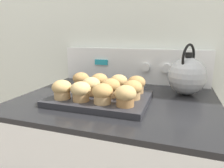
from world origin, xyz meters
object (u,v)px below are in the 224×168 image
at_px(muffin_r0_c0, 62,89).
at_px(muffin_r1_c3, 132,89).
at_px(muffin_r0_c2, 102,93).
at_px(muffin_r2_c0, 81,80).
at_px(muffin_r1_c2, 111,87).
at_px(tea_kettle, 187,75).
at_px(muffin_r2_c1, 99,81).
at_px(muffin_r2_c3, 136,84).
at_px(muffin_r2_c2, 118,83).
at_px(muffin_r0_c3, 125,96).
at_px(muffin_pan, 101,98).
at_px(muffin_r0_c1, 81,91).
at_px(muffin_r1_c1, 91,86).

xyz_separation_m(muffin_r0_c0, muffin_r1_c3, (0.25, 0.08, 0.00)).
relative_size(muffin_r0_c2, muffin_r2_c0, 1.00).
relative_size(muffin_r1_c2, tea_kettle, 0.33).
bearing_deg(muffin_r2_c1, muffin_r2_c3, -0.13).
bearing_deg(tea_kettle, muffin_r2_c3, -147.96).
bearing_deg(muffin_r2_c2, muffin_r0_c3, -65.19).
bearing_deg(muffin_r2_c1, muffin_pan, -64.96).
distance_m(muffin_pan, muffin_r0_c2, 0.10).
relative_size(muffin_r2_c1, tea_kettle, 0.33).
relative_size(muffin_r0_c1, muffin_r1_c1, 1.00).
relative_size(muffin_r0_c0, tea_kettle, 0.33).
relative_size(muffin_r1_c2, muffin_r1_c3, 1.00).
xyz_separation_m(muffin_r0_c0, muffin_r2_c1, (0.08, 0.16, 0.00)).
height_order(muffin_pan, muffin_r0_c1, muffin_r0_c1).
height_order(muffin_r0_c1, muffin_r0_c2, same).
bearing_deg(muffin_r2_c3, muffin_r0_c0, -146.00).
height_order(muffin_r1_c3, muffin_r2_c1, same).
bearing_deg(muffin_r2_c2, muffin_r1_c3, -46.16).
bearing_deg(tea_kettle, muffin_pan, -147.18).
distance_m(muffin_r2_c2, muffin_r2_c3, 0.08).
bearing_deg(muffin_r2_c2, muffin_r0_c0, -134.64).
distance_m(muffin_r0_c0, muffin_r1_c2, 0.18).
relative_size(muffin_r0_c0, muffin_r2_c0, 1.00).
bearing_deg(muffin_pan, muffin_r0_c0, -146.01).
bearing_deg(muffin_r1_c2, muffin_r0_c1, -135.07).
height_order(muffin_r2_c1, tea_kettle, tea_kettle).
bearing_deg(muffin_r0_c3, muffin_r0_c2, 179.91).
distance_m(muffin_r0_c3, muffin_r1_c1, 0.18).
distance_m(muffin_r2_c0, tea_kettle, 0.46).
distance_m(muffin_r1_c3, muffin_r2_c3, 0.08).
relative_size(muffin_r2_c0, muffin_r2_c3, 1.00).
bearing_deg(muffin_r1_c2, muffin_r2_c2, 88.39).
distance_m(muffin_pan, muffin_r2_c2, 0.11).
bearing_deg(muffin_r0_c1, muffin_r2_c0, 116.89).
bearing_deg(muffin_pan, muffin_r2_c0, 147.65).
xyz_separation_m(muffin_r0_c1, muffin_r2_c3, (0.17, 0.16, 0.00)).
relative_size(muffin_r0_c1, muffin_r1_c2, 1.00).
height_order(muffin_r0_c3, muffin_r1_c3, same).
xyz_separation_m(muffin_r2_c2, muffin_r2_c3, (0.08, -0.00, 0.00)).
relative_size(muffin_r1_c3, tea_kettle, 0.33).
xyz_separation_m(muffin_r1_c1, muffin_r2_c0, (-0.08, 0.08, 0.00)).
relative_size(muffin_pan, muffin_r0_c1, 5.11).
relative_size(muffin_r0_c2, muffin_r2_c2, 1.00).
xyz_separation_m(muffin_r2_c1, muffin_r2_c3, (0.16, -0.00, 0.00)).
xyz_separation_m(muffin_r1_c1, muffin_r1_c3, (0.17, -0.00, 0.00)).
bearing_deg(muffin_r2_c1, muffin_r0_c3, -46.19).
xyz_separation_m(muffin_r1_c3, muffin_r2_c1, (-0.16, 0.08, 0.00)).
height_order(muffin_r1_c1, muffin_r2_c3, same).
xyz_separation_m(muffin_r1_c2, muffin_r1_c3, (0.08, -0.00, 0.00)).
relative_size(muffin_r0_c0, muffin_r2_c2, 1.00).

